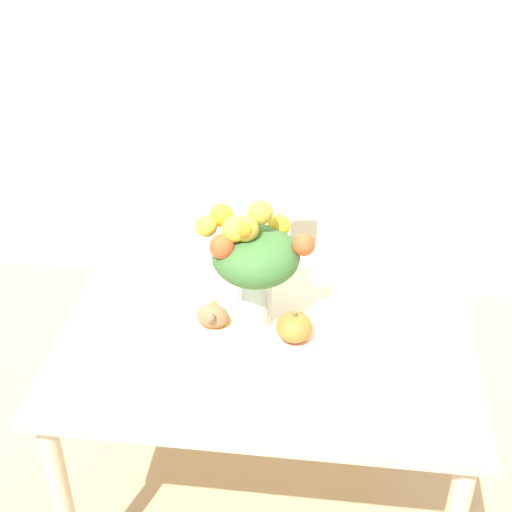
# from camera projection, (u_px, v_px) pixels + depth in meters

# --- Properties ---
(ground_plane) EXTENTS (12.00, 12.00, 0.00)m
(ground_plane) POSITION_uv_depth(u_px,v_px,m) (266.00, 491.00, 2.59)
(ground_plane) COLOR tan
(wall_back) EXTENTS (8.00, 0.06, 2.70)m
(wall_back) POSITION_uv_depth(u_px,v_px,m) (303.00, 15.00, 2.99)
(wall_back) COLOR silver
(wall_back) RESTS_ON ground_plane
(dining_table) EXTENTS (1.23, 0.98, 0.77)m
(dining_table) POSITION_uv_depth(u_px,v_px,m) (268.00, 350.00, 2.23)
(dining_table) COLOR beige
(dining_table) RESTS_ON ground_plane
(flower_vase) EXTENTS (0.34, 0.26, 0.41)m
(flower_vase) POSITION_uv_depth(u_px,v_px,m) (254.00, 258.00, 2.05)
(flower_vase) COLOR #B2CCBC
(flower_vase) RESTS_ON dining_table
(pumpkin) EXTENTS (0.11, 0.11, 0.10)m
(pumpkin) POSITION_uv_depth(u_px,v_px,m) (294.00, 327.00, 2.09)
(pumpkin) COLOR orange
(pumpkin) RESTS_ON dining_table
(turkey_figurine) EXTENTS (0.10, 0.13, 0.08)m
(turkey_figurine) POSITION_uv_depth(u_px,v_px,m) (213.00, 313.00, 2.15)
(turkey_figurine) COLOR #936642
(turkey_figurine) RESTS_ON dining_table
(dining_chair_near_window) EXTENTS (0.44, 0.44, 0.87)m
(dining_chair_near_window) POSITION_uv_depth(u_px,v_px,m) (243.00, 253.00, 3.08)
(dining_chair_near_window) COLOR silver
(dining_chair_near_window) RESTS_ON ground_plane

